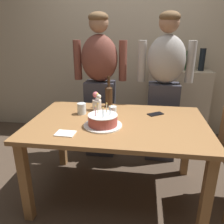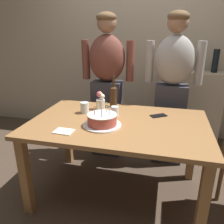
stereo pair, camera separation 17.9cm
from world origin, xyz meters
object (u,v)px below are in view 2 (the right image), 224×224
Objects in this scene: wine_bottle at (113,95)px; cell_phone at (159,116)px; birthday_cake at (102,120)px; person_man_bearded at (107,85)px; flower_vase at (101,102)px; napkin_stack at (64,131)px; person_woman_cardigan at (172,89)px; water_glass_far at (115,111)px; water_glass_near at (85,108)px.

wine_bottle reaches higher than cell_phone.
birthday_cake is 0.88m from person_man_bearded.
wine_bottle is 0.16m from flower_vase.
person_woman_cardigan reaches higher than napkin_stack.
person_man_bearded reaches higher than birthday_cake.
person_woman_cardigan is at bearing 35.10° from flower_vase.
birthday_cake is at bearing 36.41° from napkin_stack.
water_glass_far is at bearing 55.74° from napkin_stack.
wine_bottle is at bearing 93.22° from birthday_cake.
wine_bottle is (0.22, 0.25, 0.07)m from water_glass_near.
water_glass_far is 0.05× the size of person_woman_cardigan.
birthday_cake is at bearing -176.62° from cell_phone.
water_glass_far is 0.60× the size of cell_phone.
birthday_cake is at bearing -45.94° from water_glass_near.
person_woman_cardigan reaches higher than water_glass_far.
birthday_cake is 1.01m from person_woman_cardigan.
birthday_cake reaches higher than napkin_stack.
cell_phone is (0.44, 0.33, -0.04)m from birthday_cake.
birthday_cake is at bearing 102.38° from person_man_bearded.
person_man_bearded reaches higher than flower_vase.
cell_phone is 1.00× the size of napkin_stack.
wine_bottle is (-0.03, 0.51, 0.07)m from birthday_cake.
person_man_bearded is (0.07, 1.04, 0.13)m from napkin_stack.
person_man_bearded is (-0.06, 0.47, 0.05)m from flower_vase.
person_man_bearded is at bearing 84.57° from water_glass_near.
birthday_cake is at bearing -100.30° from water_glass_far.
water_glass_near is 0.33× the size of wine_bottle.
person_woman_cardigan is at bearing 52.55° from napkin_stack.
birthday_cake is 1.74× the size of flower_vase.
flower_vase is at bearing 35.10° from person_woman_cardigan.
wine_bottle is 0.67m from person_woman_cardigan.
water_glass_far is at bearing -73.75° from wine_bottle.
water_glass_far reaches higher than cell_phone.
flower_vase is (-0.17, 0.13, 0.04)m from water_glass_far.
cell_phone is 0.55m from person_woman_cardigan.
water_glass_near is at bearing -130.32° from wine_bottle.
napkin_stack is at bearing -107.94° from wine_bottle.
water_glass_near is 1.19× the size of water_glass_far.
water_glass_near reaches higher than water_glass_far.
flower_vase is 0.11× the size of person_man_bearded.
birthday_cake is at bearing 57.51° from person_woman_cardigan.
flower_vase reaches higher than napkin_stack.
water_glass_near is at bearing 84.57° from person_man_bearded.
flower_vase is (0.13, 0.57, 0.08)m from napkin_stack.
water_glass_near is 0.06× the size of person_man_bearded.
person_woman_cardigan is at bearing 57.51° from birthday_cake.
person_man_bearded is (0.06, 0.60, 0.08)m from water_glass_near.
water_glass_near is 0.44m from napkin_stack.
wine_bottle reaches higher than birthday_cake.
napkin_stack is 0.59m from flower_vase.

